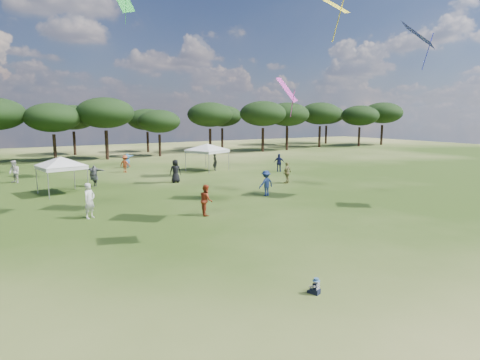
% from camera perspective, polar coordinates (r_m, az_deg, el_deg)
% --- Properties ---
extents(ground, '(140.00, 140.00, 0.00)m').
position_cam_1_polar(ground, '(11.86, 18.90, -18.23)').
color(ground, '#304715').
rests_on(ground, ground).
extents(tree_line, '(108.78, 17.63, 7.77)m').
position_cam_1_polar(tree_line, '(55.06, -20.26, 8.66)').
color(tree_line, black).
rests_on(tree_line, ground).
extents(tent_left, '(5.45, 5.45, 2.89)m').
position_cam_1_polar(tent_left, '(30.01, -24.15, 2.81)').
color(tent_left, gray).
rests_on(tent_left, ground).
extents(tent_right, '(5.91, 5.91, 2.96)m').
position_cam_1_polar(tent_right, '(39.22, -4.70, 4.99)').
color(tent_right, gray).
rests_on(tent_right, ground).
extents(toddler, '(0.37, 0.41, 0.50)m').
position_cam_1_polar(toddler, '(12.78, 10.69, -14.70)').
color(toddler, black).
rests_on(toddler, ground).
extents(festival_crowd, '(30.33, 23.48, 1.89)m').
position_cam_1_polar(festival_crowd, '(31.40, -16.69, 0.50)').
color(festival_crowd, maroon).
rests_on(festival_crowd, ground).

